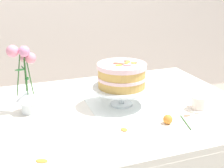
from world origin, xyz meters
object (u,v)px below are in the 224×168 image
at_px(dining_table, 107,126).
at_px(layer_cake, 122,75).
at_px(teacup, 199,104).
at_px(cake_stand, 122,90).
at_px(fallen_rose, 169,119).
at_px(flower_vase, 26,83).

height_order(dining_table, layer_cake, layer_cake).
relative_size(dining_table, layer_cake, 5.82).
relative_size(layer_cake, teacup, 1.96).
xyz_separation_m(dining_table, teacup, (0.42, -0.16, 0.12)).
bearing_deg(cake_stand, layer_cake, -6.69).
xyz_separation_m(cake_stand, layer_cake, (0.00, -0.00, 0.08)).
height_order(dining_table, fallen_rose, fallen_rose).
xyz_separation_m(flower_vase, fallen_rose, (0.56, -0.34, -0.13)).
bearing_deg(teacup, dining_table, 159.56).
relative_size(dining_table, flower_vase, 4.24).
bearing_deg(flower_vase, fallen_rose, -30.75).
height_order(flower_vase, teacup, flower_vase).
bearing_deg(flower_vase, dining_table, -14.59).
distance_m(dining_table, flower_vase, 0.44).
bearing_deg(layer_cake, teacup, -27.68).
relative_size(dining_table, cake_stand, 4.83).
bearing_deg(flower_vase, cake_stand, -9.60).
xyz_separation_m(cake_stand, teacup, (0.33, -0.17, -0.05)).
relative_size(layer_cake, flower_vase, 0.73).
bearing_deg(dining_table, layer_cake, 12.55).
bearing_deg(dining_table, cake_stand, 12.58).
distance_m(cake_stand, layer_cake, 0.08).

